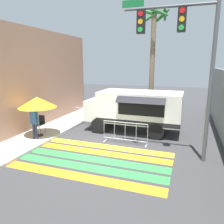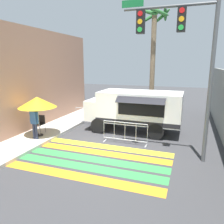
{
  "view_description": "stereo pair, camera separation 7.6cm",
  "coord_description": "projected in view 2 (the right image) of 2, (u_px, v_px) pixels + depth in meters",
  "views": [
    {
      "loc": [
        3.58,
        -9.21,
        4.04
      ],
      "look_at": [
        -0.42,
        2.16,
        1.32
      ],
      "focal_mm": 35.0,
      "sensor_mm": 36.0,
      "label": 1
    },
    {
      "loc": [
        3.65,
        -9.18,
        4.04
      ],
      "look_at": [
        -0.42,
        2.16,
        1.32
      ],
      "focal_mm": 35.0,
      "sensor_mm": 36.0,
      "label": 2
    }
  ],
  "objects": [
    {
      "name": "folding_chair",
      "position": [
        40.0,
        122.0,
        12.35
      ],
      "size": [
        0.46,
        0.46,
        1.0
      ],
      "rotation": [
        0.0,
        0.0,
        -0.37
      ],
      "color": "#4C4C51",
      "rests_on": "sidewalk_left"
    },
    {
      "name": "patio_umbrella",
      "position": [
        37.0,
        102.0,
        11.54
      ],
      "size": [
        1.99,
        1.99,
        2.14
      ],
      "color": "black",
      "rests_on": "sidewalk_left"
    },
    {
      "name": "palm_tree",
      "position": [
        153.0,
        45.0,
        15.69
      ],
      "size": [
        2.16,
        2.32,
        7.87
      ],
      "color": "#7A664C",
      "rests_on": "ground_plane"
    },
    {
      "name": "barricade_front",
      "position": [
        125.0,
        133.0,
        11.08
      ],
      "size": [
        2.32,
        0.44,
        1.13
      ],
      "color": "#B7BABF",
      "rests_on": "ground_plane"
    },
    {
      "name": "ground_plane",
      "position": [
        105.0,
        149.0,
        10.52
      ],
      "size": [
        60.0,
        60.0,
        0.0
      ],
      "primitive_type": "plane",
      "color": "#38383A"
    },
    {
      "name": "barricade_side",
      "position": [
        88.0,
        116.0,
        14.53
      ],
      "size": [
        1.87,
        0.44,
        1.13
      ],
      "color": "#B7BABF",
      "rests_on": "ground_plane"
    },
    {
      "name": "sidewalk_left",
      "position": [
        18.0,
        135.0,
        12.24
      ],
      "size": [
        4.4,
        16.0,
        0.15
      ],
      "color": "#B7B5AD",
      "rests_on": "ground_plane"
    },
    {
      "name": "vendor_person",
      "position": [
        34.0,
        120.0,
        11.22
      ],
      "size": [
        0.53,
        0.23,
        1.74
      ],
      "rotation": [
        0.0,
        0.0,
        0.16
      ],
      "color": "#2D3347",
      "rests_on": "sidewalk_left"
    },
    {
      "name": "traffic_signal_pole",
      "position": [
        183.0,
        46.0,
        8.53
      ],
      "size": [
        3.71,
        0.29,
        6.53
      ],
      "color": "#515456",
      "rests_on": "ground_plane"
    },
    {
      "name": "crosswalk_painted",
      "position": [
        94.0,
        159.0,
        9.34
      ],
      "size": [
        6.4,
        3.6,
        0.01
      ],
      "color": "orange",
      "rests_on": "ground_plane"
    },
    {
      "name": "building_left_facade",
      "position": [
        13.0,
        82.0,
        11.58
      ],
      "size": [
        0.25,
        16.0,
        6.06
      ],
      "color": "tan",
      "rests_on": "ground_plane"
    },
    {
      "name": "food_truck",
      "position": [
        133.0,
        107.0,
        12.95
      ],
      "size": [
        5.55,
        2.77,
        2.41
      ],
      "color": "white",
      "rests_on": "ground_plane"
    }
  ]
}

